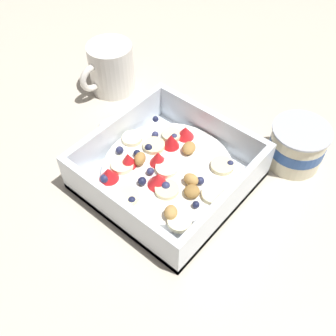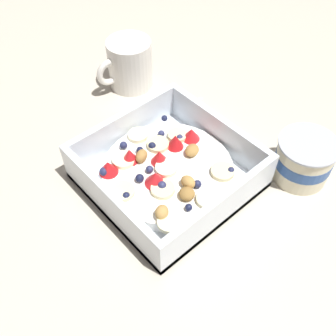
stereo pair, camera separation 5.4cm
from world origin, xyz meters
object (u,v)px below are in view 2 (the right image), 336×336
(yogurt_cup, at_px, (304,159))
(coffee_mug, at_px, (129,64))
(spoon, at_px, (138,113))
(fruit_bowl, at_px, (167,172))

(yogurt_cup, relative_size, coffee_mug, 0.80)
(coffee_mug, bearing_deg, yogurt_cup, 8.97)
(spoon, height_order, coffee_mug, coffee_mug)
(yogurt_cup, distance_m, coffee_mug, 0.35)
(fruit_bowl, distance_m, yogurt_cup, 0.20)
(spoon, bearing_deg, fruit_bowl, -22.53)
(fruit_bowl, xyz_separation_m, coffee_mug, (-0.22, 0.10, 0.02))
(spoon, xyz_separation_m, coffee_mug, (-0.08, 0.04, 0.04))
(fruit_bowl, xyz_separation_m, spoon, (-0.15, 0.06, -0.02))
(yogurt_cup, height_order, coffee_mug, coffee_mug)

